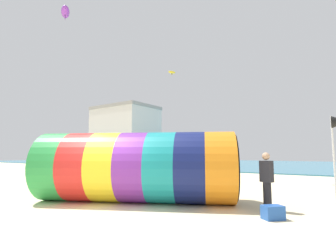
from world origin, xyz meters
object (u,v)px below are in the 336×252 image
(kite_handler, at_px, (267,181))
(kite_purple_parafoil, at_px, (65,12))
(kite_yellow_parafoil, at_px, (172,72))
(cooler_box, at_px, (273,212))
(giant_inflatable_tube, at_px, (137,167))

(kite_handler, height_order, kite_purple_parafoil, kite_purple_parafoil)
(kite_yellow_parafoil, bearing_deg, kite_purple_parafoil, -75.78)
(kite_purple_parafoil, bearing_deg, kite_handler, 6.97)
(kite_yellow_parafoil, height_order, cooler_box, kite_yellow_parafoil)
(kite_handler, xyz_separation_m, kite_purple_parafoil, (-9.20, -1.13, 7.90))
(giant_inflatable_tube, height_order, kite_purple_parafoil, kite_purple_parafoil)
(kite_handler, bearing_deg, kite_purple_parafoil, -173.03)
(kite_yellow_parafoil, bearing_deg, giant_inflatable_tube, -59.80)
(giant_inflatable_tube, height_order, kite_handler, giant_inflatable_tube)
(giant_inflatable_tube, distance_m, cooler_box, 4.73)
(kite_purple_parafoil, height_order, kite_yellow_parafoil, kite_yellow_parafoil)
(kite_purple_parafoil, xyz_separation_m, cooler_box, (9.58, 0.15, -8.62))
(giant_inflatable_tube, height_order, cooler_box, giant_inflatable_tube)
(cooler_box, bearing_deg, kite_purple_parafoil, -179.10)
(kite_purple_parafoil, bearing_deg, giant_inflatable_tube, -0.71)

